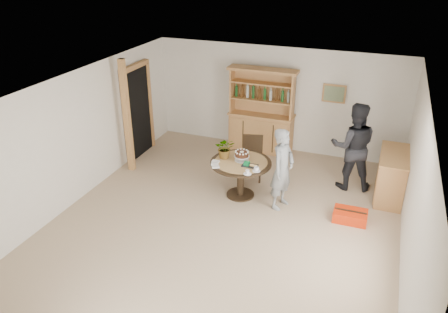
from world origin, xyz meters
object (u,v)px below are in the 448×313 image
dining_table (241,169)px  red_suitcase (350,216)px  sideboard (392,176)px  adult_person (353,146)px  teen_boy (282,169)px  hutch (261,123)px  dining_chair (252,155)px

dining_table → red_suitcase: bearing=-3.7°
sideboard → adult_person: 0.93m
teen_boy → adult_person: size_ratio=0.87×
dining_table → teen_boy: size_ratio=0.75×
hutch → dining_chair: bearing=-80.8°
hutch → sideboard: hutch is taller
hutch → dining_chair: size_ratio=2.16×
adult_person → dining_chair: bearing=-3.1°
dining_chair → teen_boy: bearing=-61.1°
dining_table → dining_chair: 0.83m
hutch → dining_table: hutch is taller
dining_chair → adult_person: size_ratio=0.51×
sideboard → red_suitcase: sideboard is taller
hutch → sideboard: bearing=-22.2°
dining_chair → teen_boy: (0.87, -0.93, 0.26)m
dining_chair → red_suitcase: 2.43m
hutch → red_suitcase: hutch is taller
hutch → sideboard: 3.29m
dining_table → adult_person: adult_person is taller
hutch → dining_table: (0.25, -2.25, -0.08)m
hutch → adult_person: 2.51m
dining_chair → red_suitcase: dining_chair is taller
teen_boy → adult_person: bearing=-26.7°
dining_chair → teen_boy: 1.30m
dining_chair → sideboard: bearing=-10.6°
adult_person → red_suitcase: 1.53m
hutch → dining_chair: (0.23, -1.42, -0.15)m
hutch → red_suitcase: size_ratio=3.37×
adult_person → dining_table: bearing=17.9°
hutch → adult_person: size_ratio=1.11×
dining_table → teen_boy: bearing=-6.7°
hutch → dining_chair: hutch is taller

